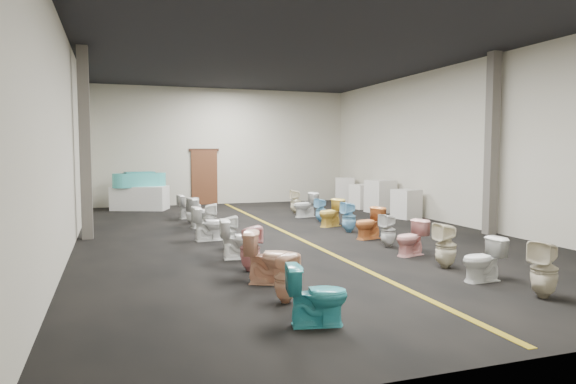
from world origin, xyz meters
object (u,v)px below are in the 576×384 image
display_table (140,198)px  toilet_left_7 (210,218)px  appliance_crate_a (406,204)px  toilet_left_10 (190,207)px  toilet_left_3 (250,248)px  toilet_left_4 (240,239)px  toilet_right_0 (544,269)px  toilet_right_2 (446,246)px  toilet_right_5 (369,223)px  toilet_right_4 (388,230)px  bathtub (140,180)px  toilet_left_1 (286,278)px  appliance_crate_b (380,196)px  toilet_right_6 (349,217)px  appliance_crate_d (345,191)px  toilet_right_10 (296,202)px  toilet_left_2 (271,257)px  toilet_left_0 (317,295)px  toilet_right_3 (411,238)px  toilet_left_5 (229,232)px  toilet_right_7 (331,213)px  toilet_right_1 (483,260)px  toilet_left_9 (191,210)px  toilet_left_6 (209,223)px  toilet_right_9 (305,205)px  appliance_crate_c (363,196)px  toilet_left_8 (203,213)px  toilet_right_8 (321,210)px

display_table → toilet_left_7: 6.14m
appliance_crate_a → toilet_left_10: bearing=161.5°
toilet_left_3 → toilet_left_4: bearing=-8.9°
toilet_right_0 → toilet_right_2: bearing=165.9°
toilet_right_5 → toilet_right_4: bearing=-19.6°
bathtub → toilet_left_1: size_ratio=2.68×
appliance_crate_b → toilet_right_6: appliance_crate_b is taller
appliance_crate_d → toilet_right_10: size_ratio=1.30×
appliance_crate_d → toilet_right_5: bearing=-111.0°
toilet_left_2 → toilet_right_5: toilet_left_2 is taller
appliance_crate_b → toilet_left_3: size_ratio=1.38×
toilet_left_0 → toilet_right_10: bearing=-6.7°
toilet_right_3 → toilet_left_5: bearing=-136.8°
toilet_right_3 → toilet_right_5: bearing=160.3°
toilet_left_1 → toilet_right_3: toilet_right_3 is taller
toilet_left_4 → toilet_left_2: bearing=-172.7°
toilet_right_7 → toilet_left_3: bearing=-58.6°
display_table → toilet_right_7: size_ratio=2.48×
toilet_left_7 → toilet_right_1: 7.00m
toilet_left_2 → toilet_right_1: size_ratio=1.17×
toilet_left_10 → toilet_right_2: bearing=-167.3°
toilet_left_5 → toilet_left_9: (-0.21, 4.16, 0.02)m
toilet_left_3 → toilet_left_10: toilet_left_3 is taller
appliance_crate_d → toilet_left_10: (-6.34, -2.34, -0.15)m
appliance_crate_d → toilet_right_1: (-3.00, -11.57, -0.16)m
toilet_right_0 → toilet_right_6: (-0.06, 6.24, -0.02)m
display_table → appliance_crate_b: appliance_crate_b is taller
appliance_crate_b → toilet_left_6: appliance_crate_b is taller
toilet_left_3 → toilet_left_10: size_ratio=1.07×
toilet_right_3 → toilet_right_9: size_ratio=0.92×
toilet_right_6 → bathtub: bearing=-149.8°
toilet_left_5 → appliance_crate_a: bearing=-62.3°
display_table → toilet_left_9: bearing=-72.6°
display_table → appliance_crate_c: 7.98m
toilet_left_3 → toilet_left_7: size_ratio=1.04×
toilet_left_0 → toilet_left_9: (-0.16, 9.27, -0.00)m
appliance_crate_d → toilet_left_4: bearing=-126.0°
appliance_crate_c → toilet_right_2: appliance_crate_c is taller
toilet_left_8 → toilet_right_0: (3.46, -8.24, 0.00)m
appliance_crate_d → toilet_left_6: size_ratio=1.30×
appliance_crate_c → toilet_right_5: size_ratio=1.16×
appliance_crate_b → toilet_right_8: 3.19m
toilet_right_0 → toilet_right_2: size_ratio=1.02×
toilet_left_1 → toilet_right_6: bearing=-56.5°
toilet_right_7 → bathtub: bearing=-161.6°
bathtub → appliance_crate_c: (7.67, -2.18, -0.64)m
toilet_right_1 → toilet_left_10: bearing=-161.9°
appliance_crate_b → toilet_left_2: appliance_crate_b is taller
toilet_right_2 → toilet_right_9: 7.39m
toilet_left_4 → toilet_left_5: toilet_left_4 is taller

